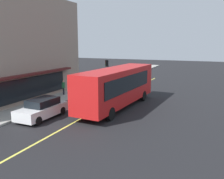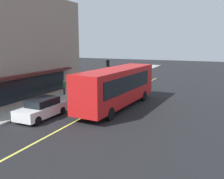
{
  "view_description": "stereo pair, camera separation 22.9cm",
  "coord_description": "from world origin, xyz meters",
  "px_view_note": "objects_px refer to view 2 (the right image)",
  "views": [
    {
      "loc": [
        -21.12,
        -9.29,
        5.71
      ],
      "look_at": [
        -1.47,
        -0.8,
        1.6
      ],
      "focal_mm": 39.32,
      "sensor_mm": 36.0,
      "label": 1
    },
    {
      "loc": [
        -21.03,
        -9.5,
        5.71
      ],
      "look_at": [
        -1.47,
        -0.8,
        1.6
      ],
      "focal_mm": 39.32,
      "sensor_mm": 36.0,
      "label": 2
    }
  ],
  "objects_px": {
    "traffic_light": "(108,66)",
    "pedestrian_at_corner": "(103,75)",
    "car_white": "(42,109)",
    "pedestrian_waiting": "(64,86)",
    "bus": "(118,86)"
  },
  "relations": [
    {
      "from": "traffic_light",
      "to": "car_white",
      "type": "bearing_deg",
      "value": -173.19
    },
    {
      "from": "traffic_light",
      "to": "pedestrian_at_corner",
      "type": "bearing_deg",
      "value": 96.83
    },
    {
      "from": "pedestrian_at_corner",
      "to": "traffic_light",
      "type": "bearing_deg",
      "value": -83.17
    },
    {
      "from": "car_white",
      "to": "pedestrian_waiting",
      "type": "bearing_deg",
      "value": 22.68
    },
    {
      "from": "bus",
      "to": "traffic_light",
      "type": "xyz_separation_m",
      "value": [
        11.03,
        6.06,
        0.55
      ]
    },
    {
      "from": "bus",
      "to": "car_white",
      "type": "height_order",
      "value": "bus"
    },
    {
      "from": "car_white",
      "to": "pedestrian_at_corner",
      "type": "xyz_separation_m",
      "value": [
        16.14,
        2.73,
        0.54
      ]
    },
    {
      "from": "traffic_light",
      "to": "pedestrian_waiting",
      "type": "distance_m",
      "value": 9.09
    },
    {
      "from": "traffic_light",
      "to": "pedestrian_waiting",
      "type": "relative_size",
      "value": 2.05
    },
    {
      "from": "traffic_light",
      "to": "pedestrian_at_corner",
      "type": "relative_size",
      "value": 1.72
    },
    {
      "from": "pedestrian_waiting",
      "to": "pedestrian_at_corner",
      "type": "distance_m",
      "value": 8.82
    },
    {
      "from": "bus",
      "to": "pedestrian_waiting",
      "type": "xyz_separation_m",
      "value": [
        2.12,
        7.19,
        -0.91
      ]
    },
    {
      "from": "bus",
      "to": "traffic_light",
      "type": "distance_m",
      "value": 12.6
    },
    {
      "from": "car_white",
      "to": "pedestrian_at_corner",
      "type": "bearing_deg",
      "value": 9.59
    },
    {
      "from": "bus",
      "to": "pedestrian_waiting",
      "type": "height_order",
      "value": "bus"
    }
  ]
}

